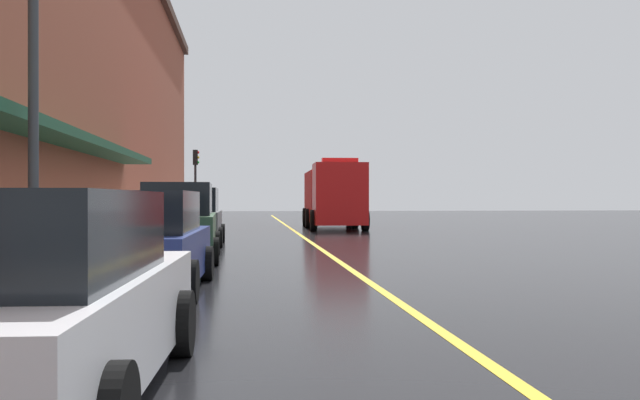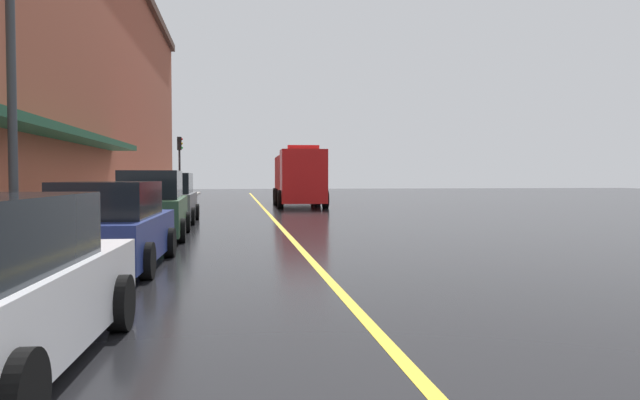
% 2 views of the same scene
% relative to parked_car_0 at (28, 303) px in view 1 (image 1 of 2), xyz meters
% --- Properties ---
extents(ground_plane, '(112.00, 112.00, 0.00)m').
position_rel_parked_car_0_xyz_m(ground_plane, '(3.86, 22.73, -0.76)').
color(ground_plane, black).
extents(sidewalk_left, '(2.40, 70.00, 0.15)m').
position_rel_parked_car_0_xyz_m(sidewalk_left, '(-2.34, 22.73, -0.68)').
color(sidewalk_left, '#ADA8A0').
rests_on(sidewalk_left, ground).
extents(lane_center_stripe, '(0.16, 70.00, 0.01)m').
position_rel_parked_car_0_xyz_m(lane_center_stripe, '(3.86, 22.73, -0.75)').
color(lane_center_stripe, gold).
rests_on(lane_center_stripe, ground).
extents(parked_car_0, '(2.22, 4.86, 1.60)m').
position_rel_parked_car_0_xyz_m(parked_car_0, '(0.00, 0.00, 0.00)').
color(parked_car_0, silver).
rests_on(parked_car_0, ground).
extents(parked_car_1, '(2.09, 4.72, 1.66)m').
position_rel_parked_car_0_xyz_m(parked_car_1, '(-0.04, 6.42, 0.02)').
color(parked_car_1, navy).
rests_on(parked_car_1, ground).
extents(parked_car_2, '(2.08, 4.89, 1.91)m').
position_rel_parked_car_0_xyz_m(parked_car_2, '(-0.04, 12.30, 0.13)').
color(parked_car_2, '#2D5133').
rests_on(parked_car_2, ground).
extents(parked_car_3, '(2.06, 4.53, 1.88)m').
position_rel_parked_car_0_xyz_m(parked_car_3, '(-0.15, 18.03, 0.11)').
color(parked_car_3, '#595B60').
rests_on(parked_car_3, ground).
extents(fire_truck, '(2.90, 8.58, 3.43)m').
position_rel_parked_car_0_xyz_m(fire_truck, '(6.04, 30.29, 0.88)').
color(fire_truck, red).
rests_on(fire_truck, ground).
extents(parking_meter_0, '(0.14, 0.18, 1.33)m').
position_rel_parked_car_0_xyz_m(parking_meter_0, '(-1.49, 16.45, 0.30)').
color(parking_meter_0, '#4C4C51').
rests_on(parking_meter_0, sidewalk_left).
extents(street_lamp_left, '(0.44, 0.44, 6.94)m').
position_rel_parked_car_0_xyz_m(street_lamp_left, '(-2.09, 7.31, 3.64)').
color(street_lamp_left, '#33383D').
rests_on(street_lamp_left, sidewalk_left).
extents(traffic_light_near, '(0.38, 0.36, 4.30)m').
position_rel_parked_car_0_xyz_m(traffic_light_near, '(-1.43, 37.27, 2.40)').
color(traffic_light_near, '#232326').
rests_on(traffic_light_near, sidewalk_left).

